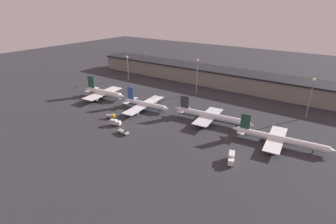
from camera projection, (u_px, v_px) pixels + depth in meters
ground at (143, 126)px, 146.32m from camera, size 600.00×600.00×0.00m
terminal_building at (217, 77)px, 216.15m from camera, size 234.90×23.65×13.49m
airplane_0 at (104, 93)px, 187.05m from camera, size 36.90×32.89×14.55m
airplane_1 at (145, 104)px, 167.99m from camera, size 34.91×37.70×12.98m
airplane_2 at (211, 116)px, 149.43m from camera, size 48.97×28.95×12.81m
airplane_3 at (279, 139)px, 125.50m from camera, size 47.93×29.60×12.51m
service_vehicle_0 at (123, 132)px, 136.62m from camera, size 6.86×2.89×2.49m
service_vehicle_1 at (231, 158)px, 112.14m from camera, size 4.89×8.32×3.88m
service_vehicle_2 at (111, 116)px, 154.85m from camera, size 5.29×4.70×2.57m
service_vehicle_3 at (115, 122)px, 145.80m from camera, size 6.22×4.06×3.42m
lamp_post_0 at (128, 65)px, 225.59m from camera, size 1.80×1.80×21.47m
lamp_post_1 at (197, 73)px, 188.65m from camera, size 1.80×1.80×26.63m
lamp_post_2 at (311, 93)px, 149.89m from camera, size 1.80×1.80×24.49m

